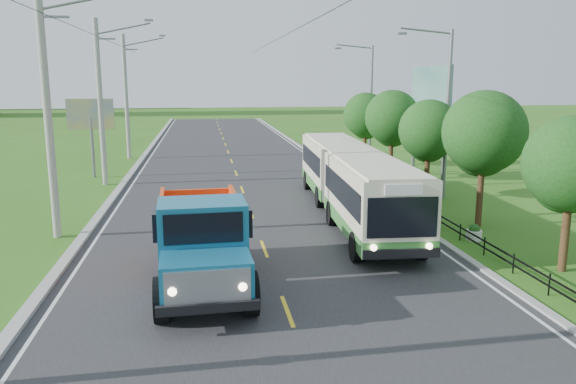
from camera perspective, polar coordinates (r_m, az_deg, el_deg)
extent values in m
plane|color=#306016|center=(16.16, -0.07, -12.04)|extent=(240.00, 240.00, 0.00)
cube|color=#28282B|center=(35.32, -4.91, 0.85)|extent=(14.00, 120.00, 0.02)
cube|color=#9E9E99|center=(35.60, -16.55, 0.60)|extent=(0.40, 120.00, 0.15)
cube|color=#9E9E99|center=(36.47, 6.38, 1.21)|extent=(0.30, 120.00, 0.10)
cube|color=silver|center=(35.53, -15.67, 0.55)|extent=(0.12, 120.00, 0.00)
cube|color=silver|center=(36.35, 5.61, 1.15)|extent=(0.12, 120.00, 0.00)
cube|color=yellow|center=(16.15, -0.07, -11.97)|extent=(0.12, 2.20, 0.00)
cube|color=black|center=(31.04, 10.75, -0.23)|extent=(0.04, 40.00, 0.60)
cylinder|color=gray|center=(24.48, -23.22, 7.12)|extent=(0.32, 0.32, 10.00)
cube|color=slate|center=(24.44, -22.75, 16.09)|extent=(1.20, 0.10, 0.10)
cylinder|color=gray|center=(36.21, -18.52, 8.52)|extent=(0.32, 0.32, 10.00)
cube|color=slate|center=(36.18, -18.10, 14.58)|extent=(1.20, 0.10, 0.10)
cube|color=slate|center=(35.96, -13.95, 16.58)|extent=(0.50, 0.18, 0.12)
cylinder|color=gray|center=(48.08, -16.12, 9.21)|extent=(0.32, 0.32, 10.00)
cube|color=slate|center=(48.06, -15.77, 13.77)|extent=(1.20, 0.10, 0.10)
cube|color=slate|center=(47.89, -12.64, 15.24)|extent=(0.50, 0.18, 0.12)
cylinder|color=#382314|center=(21.12, 26.38, -3.36)|extent=(0.28, 0.28, 2.97)
sphere|color=#1A4112|center=(20.72, 26.91, 2.61)|extent=(3.18, 3.18, 3.18)
sphere|color=#1A4112|center=(21.33, 26.43, 1.14)|extent=(2.33, 2.33, 2.33)
cylinder|color=#382314|center=(26.08, 18.95, 0.26)|extent=(0.28, 0.28, 3.36)
sphere|color=#1A4112|center=(25.75, 19.31, 5.77)|extent=(3.60, 3.60, 3.60)
sphere|color=#1A4112|center=(26.35, 19.09, 4.32)|extent=(2.64, 2.64, 2.64)
cylinder|color=#382314|center=(31.46, 13.93, 2.04)|extent=(0.28, 0.28, 3.02)
sphere|color=#1A4112|center=(31.19, 14.13, 6.15)|extent=(3.24, 3.24, 3.24)
sphere|color=#1A4112|center=(31.79, 14.06, 5.07)|extent=(2.38, 2.38, 2.38)
cylinder|color=#382314|center=(37.00, 10.41, 3.71)|extent=(0.28, 0.28, 3.25)
sphere|color=#1A4112|center=(36.76, 10.54, 7.47)|extent=(3.48, 3.48, 3.48)
sphere|color=#1A4112|center=(37.35, 10.54, 6.46)|extent=(2.55, 2.55, 2.55)
cylinder|color=#382314|center=(42.68, 7.79, 4.67)|extent=(0.28, 0.28, 3.08)
sphere|color=#1A4112|center=(42.48, 7.88, 7.77)|extent=(3.30, 3.30, 3.30)
sphere|color=#1A4112|center=(43.06, 7.92, 6.93)|extent=(2.42, 2.42, 2.42)
cylinder|color=slate|center=(31.54, 15.88, 7.43)|extent=(0.20, 0.20, 9.00)
cylinder|color=slate|center=(31.03, 13.89, 15.61)|extent=(2.80, 0.10, 0.34)
cube|color=slate|center=(30.55, 11.54, 15.50)|extent=(0.45, 0.16, 0.12)
cylinder|color=slate|center=(44.65, 8.41, 8.76)|extent=(0.20, 0.20, 9.00)
cylinder|color=slate|center=(44.29, 6.79, 14.48)|extent=(2.80, 0.10, 0.34)
cube|color=slate|center=(43.96, 5.10, 14.34)|extent=(0.45, 0.16, 0.12)
cylinder|color=silver|center=(24.14, 18.36, -4.17)|extent=(0.64, 0.64, 0.40)
sphere|color=#1A4112|center=(24.07, 18.40, -3.60)|extent=(0.44, 0.44, 0.44)
cylinder|color=silver|center=(31.26, 11.78, -0.37)|extent=(0.64, 0.64, 0.40)
sphere|color=#1A4112|center=(31.21, 11.80, 0.08)|extent=(0.44, 0.44, 0.44)
cylinder|color=silver|center=(38.73, 7.69, 2.00)|extent=(0.64, 0.64, 0.40)
sphere|color=#1A4112|center=(38.69, 7.70, 2.36)|extent=(0.44, 0.44, 0.44)
cylinder|color=slate|center=(39.60, -19.24, 4.30)|extent=(0.20, 0.20, 4.00)
cube|color=yellow|center=(39.41, -19.45, 7.48)|extent=(3.00, 0.15, 2.00)
cylinder|color=slate|center=(35.50, 15.60, 4.59)|extent=(0.24, 0.24, 5.00)
cylinder|color=slate|center=(40.09, 12.69, 5.46)|extent=(0.24, 0.24, 5.00)
cube|color=#144C47|center=(37.59, 14.30, 10.06)|extent=(0.20, 6.00, 3.00)
cube|color=#388234|center=(22.80, 8.56, -2.95)|extent=(3.06, 8.02, 0.58)
cube|color=beige|center=(22.52, 8.65, 0.27)|extent=(3.06, 8.02, 2.03)
cube|color=black|center=(22.52, 8.65, 0.30)|extent=(3.07, 7.40, 1.00)
cube|color=#388234|center=(31.10, 4.72, 0.97)|extent=(3.03, 7.50, 0.58)
cube|color=beige|center=(30.90, 4.76, 3.35)|extent=(3.03, 7.50, 2.03)
cube|color=black|center=(30.89, 4.76, 3.37)|extent=(3.04, 6.87, 1.00)
cube|color=#4C4C4C|center=(26.86, 6.33, 1.49)|extent=(2.53, 1.19, 2.50)
cube|color=black|center=(18.82, 11.56, -2.56)|extent=(2.37, 0.19, 1.37)
cylinder|color=black|center=(20.29, 6.94, -5.55)|extent=(0.40, 1.11, 1.09)
cylinder|color=black|center=(20.92, 13.34, -5.26)|extent=(0.40, 1.11, 1.09)
cylinder|color=black|center=(25.18, 4.44, -2.17)|extent=(0.40, 1.11, 1.09)
cylinder|color=black|center=(25.69, 9.68, -2.03)|extent=(0.40, 1.11, 1.09)
cylinder|color=black|center=(28.62, 3.22, -0.51)|extent=(0.40, 1.11, 1.09)
cylinder|color=black|center=(29.07, 7.85, -0.41)|extent=(0.40, 1.11, 1.09)
cylinder|color=black|center=(33.33, 1.96, 1.19)|extent=(0.40, 1.11, 1.09)
cylinder|color=black|center=(33.71, 5.98, 1.25)|extent=(0.40, 1.11, 1.09)
cube|color=#166489|center=(15.22, -8.31, -8.59)|extent=(2.46, 1.70, 1.14)
cube|color=#166489|center=(16.68, -8.65, -4.75)|extent=(2.59, 1.93, 2.29)
cube|color=black|center=(16.53, -8.71, -2.85)|extent=(2.82, 1.60, 0.80)
cube|color=black|center=(17.87, -8.68, -7.30)|extent=(1.42, 6.90, 0.29)
cube|color=#DA4314|center=(19.42, -9.02, -2.29)|extent=(2.76, 3.53, 1.49)
cylinder|color=black|center=(15.66, -12.75, -10.63)|extent=(0.45, 1.27, 1.26)
cylinder|color=black|center=(15.75, -3.85, -10.24)|extent=(0.45, 1.27, 1.26)
cylinder|color=black|center=(19.98, -12.39, -5.77)|extent=(0.45, 1.27, 1.26)
cylinder|color=black|center=(20.04, -5.49, -5.49)|extent=(0.45, 1.27, 1.26)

